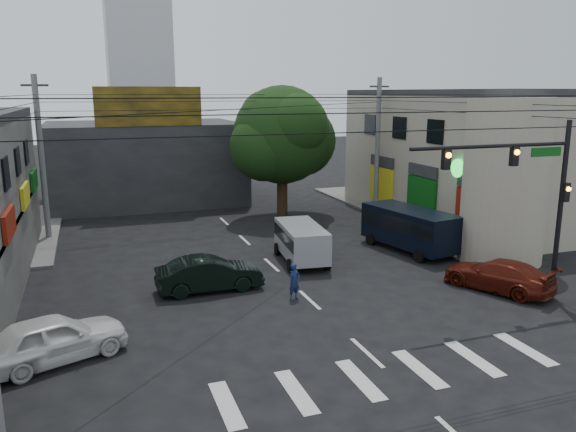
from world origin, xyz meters
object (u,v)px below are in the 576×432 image
white_compact (54,338)px  maroon_sedan (498,275)px  utility_pole_far_right (377,147)px  utility_pole_far_left (42,159)px  silver_minivan (301,244)px  navy_van (410,230)px  street_tree (282,135)px  traffic_gantry (529,183)px  dark_sedan (209,274)px  traffic_officer (294,282)px

white_compact → maroon_sedan: size_ratio=0.97×
utility_pole_far_right → utility_pole_far_left: bearing=180.0°
silver_minivan → navy_van: (6.13, 0.01, 0.19)m
utility_pole_far_left → street_tree: bearing=3.9°
street_tree → maroon_sedan: street_tree is taller
maroon_sedan → silver_minivan: 9.19m
street_tree → traffic_gantry: street_tree is taller
utility_pole_far_left → maroon_sedan: (18.46, -15.58, -3.93)m
dark_sedan → utility_pole_far_right: bearing=-51.4°
dark_sedan → traffic_officer: 3.74m
utility_pole_far_right → white_compact: bearing=-140.9°
utility_pole_far_left → navy_van: (18.18, -9.00, -3.48)m
navy_van → traffic_officer: 9.51m
traffic_gantry → traffic_officer: bearing=158.6°
silver_minivan → traffic_officer: silver_minivan is taller
white_compact → traffic_gantry: bearing=-113.3°
street_tree → utility_pole_far_left: bearing=-176.1°
navy_van → silver_minivan: bearing=79.5°
street_tree → navy_van: size_ratio=1.48×
street_tree → navy_van: street_tree is taller
traffic_gantry → utility_pole_far_right: (2.68, 17.00, -0.23)m
street_tree → utility_pole_far_right: 6.63m
dark_sedan → traffic_officer: (3.02, -2.20, 0.03)m
traffic_gantry → utility_pole_far_right: bearing=81.1°
white_compact → silver_minivan: size_ratio=1.07×
utility_pole_far_left → silver_minivan: bearing=-36.8°
utility_pole_far_right → maroon_sedan: 16.27m
white_compact → utility_pole_far_left: bearing=-17.0°
street_tree → maroon_sedan: 17.71m
white_compact → traffic_officer: 9.24m
maroon_sedan → navy_van: bearing=-112.3°
utility_pole_far_right → silver_minivan: 13.22m
dark_sedan → traffic_gantry: bearing=-116.4°
white_compact → traffic_officer: traffic_officer is taller
navy_van → white_compact: bearing=102.3°
street_tree → utility_pole_far_left: size_ratio=0.95×
traffic_gantry → utility_pole_far_right: 17.21m
traffic_gantry → dark_sedan: 13.30m
utility_pole_far_left → maroon_sedan: 24.47m
traffic_gantry → street_tree: bearing=102.0°
utility_pole_far_right → traffic_officer: size_ratio=6.06×
maroon_sedan → traffic_officer: size_ratio=3.27×
dark_sedan → silver_minivan: size_ratio=0.99×
street_tree → utility_pole_far_left: (-14.50, -1.00, -0.87)m
navy_van → dark_sedan: bearing=92.1°
navy_van → utility_pole_far_right: bearing=-28.0°
maroon_sedan → street_tree: bearing=-101.2°
traffic_officer → utility_pole_far_left: bearing=101.6°
utility_pole_far_left → traffic_officer: bearing=-54.1°
white_compact → dark_sedan: bearing=-72.1°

